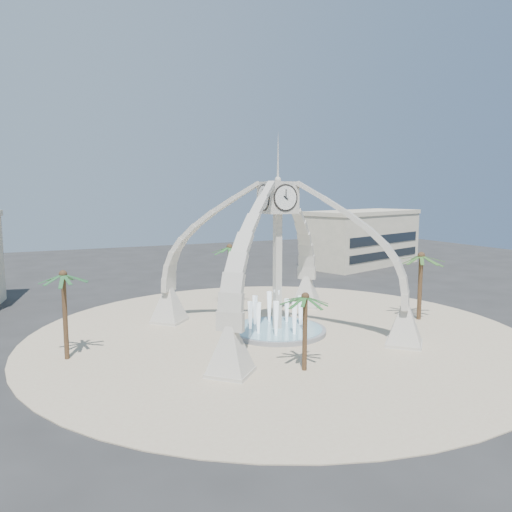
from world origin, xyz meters
name	(u,v)px	position (x,y,z in m)	size (l,w,h in m)	color
ground	(277,333)	(0.00, 0.00, 0.00)	(140.00, 140.00, 0.00)	#282828
plaza	(277,333)	(0.00, 0.00, 0.03)	(40.00, 40.00, 0.06)	#C5B692
clock_tower	(277,255)	(0.00, 0.00, 6.49)	(17.94, 17.94, 16.30)	beige
fountain	(277,330)	(0.00, 0.00, 0.29)	(8.00, 8.00, 3.62)	gray
building_ne	(363,238)	(30.00, 28.00, 4.31)	(21.87, 14.17, 8.60)	beige
palm_east	(421,257)	(13.57, -1.74, 5.77)	(5.44, 5.44, 6.63)	brown
palm_west	(63,276)	(-16.15, 0.46, 5.87)	(3.97, 3.97, 6.62)	brown
palm_north	(229,248)	(0.11, 10.41, 5.97)	(5.02, 5.02, 6.78)	brown
palm_south	(305,298)	(-2.47, -8.45, 4.83)	(3.31, 3.31, 5.53)	brown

